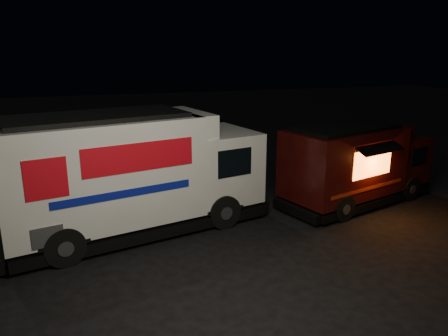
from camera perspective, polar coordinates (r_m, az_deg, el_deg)
ground at (r=11.58m, az=-0.12°, el=-10.61°), size 80.00×80.00×0.00m
white_truck at (r=12.45m, az=-11.36°, el=-0.57°), size 7.96×4.29×3.43m
red_truck at (r=15.28m, az=17.13°, el=0.58°), size 6.13×3.70×2.68m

